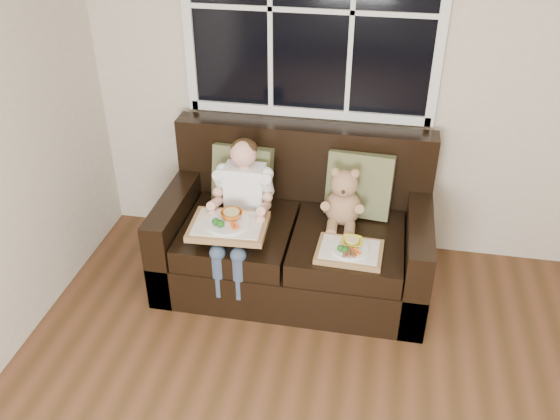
% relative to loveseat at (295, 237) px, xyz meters
% --- Properties ---
extents(room_walls, '(4.52, 5.02, 2.71)m').
position_rel_loveseat_xyz_m(room_walls, '(0.78, -2.02, 1.28)').
color(room_walls, beige).
rests_on(room_walls, ground).
extents(window_back, '(1.62, 0.04, 1.37)m').
position_rel_loveseat_xyz_m(window_back, '(0.00, 0.46, 1.34)').
color(window_back, black).
rests_on(window_back, room_walls).
extents(loveseat, '(1.70, 0.92, 0.96)m').
position_rel_loveseat_xyz_m(loveseat, '(0.00, 0.00, 0.00)').
color(loveseat, black).
rests_on(loveseat, ground).
extents(pillow_left, '(0.41, 0.22, 0.40)m').
position_rel_loveseat_xyz_m(pillow_left, '(-0.38, 0.15, 0.34)').
color(pillow_left, '#636840').
rests_on(pillow_left, loveseat).
extents(pillow_right, '(0.43, 0.23, 0.43)m').
position_rel_loveseat_xyz_m(pillow_right, '(0.38, 0.15, 0.35)').
color(pillow_right, '#636840').
rests_on(pillow_right, loveseat).
extents(child, '(0.36, 0.59, 0.83)m').
position_rel_loveseat_xyz_m(child, '(-0.32, -0.12, 0.33)').
color(child, white).
rests_on(child, loveseat).
extents(teddy_bear, '(0.24, 0.30, 0.40)m').
position_rel_loveseat_xyz_m(teddy_bear, '(0.29, 0.01, 0.30)').
color(teddy_bear, tan).
rests_on(teddy_bear, loveseat).
extents(tray_left, '(0.47, 0.37, 0.10)m').
position_rel_loveseat_xyz_m(tray_left, '(-0.35, -0.33, 0.27)').
color(tray_left, '#A37149').
rests_on(tray_left, child).
extents(tray_right, '(0.40, 0.31, 0.09)m').
position_rel_loveseat_xyz_m(tray_right, '(0.37, -0.32, 0.17)').
color(tray_right, '#A37149').
rests_on(tray_right, loveseat).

